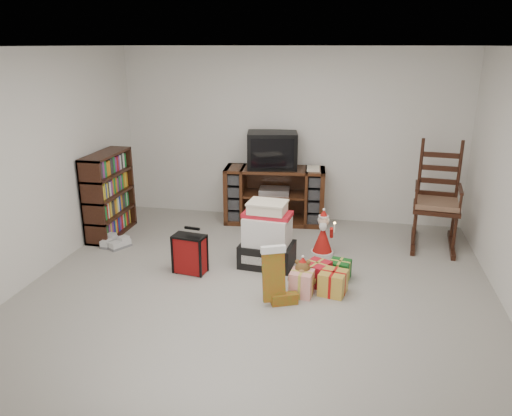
{
  "coord_description": "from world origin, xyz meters",
  "views": [
    {
      "loc": [
        0.93,
        -4.7,
        2.52
      ],
      "look_at": [
        -0.13,
        0.6,
        0.74
      ],
      "focal_mm": 35.0,
      "sensor_mm": 36.0,
      "label": 1
    }
  ],
  "objects": [
    {
      "name": "sneaker_pair",
      "position": [
        -2.07,
        0.86,
        0.05
      ],
      "size": [
        0.38,
        0.31,
        0.1
      ],
      "rotation": [
        0.0,
        0.0,
        -0.25
      ],
      "color": "silver",
      "rests_on": "floor"
    },
    {
      "name": "red_suitcase",
      "position": [
        -0.85,
        0.31,
        0.23
      ],
      "size": [
        0.37,
        0.23,
        0.54
      ],
      "rotation": [
        0.0,
        0.0,
        -0.15
      ],
      "color": "maroon",
      "rests_on": "floor"
    },
    {
      "name": "gift_pile",
      "position": [
        -0.01,
        0.68,
        0.34
      ],
      "size": [
        0.66,
        0.5,
        0.78
      ],
      "rotation": [
        0.0,
        0.0,
        -0.09
      ],
      "color": "black",
      "rests_on": "floor"
    },
    {
      "name": "room",
      "position": [
        0.0,
        0.0,
        1.25
      ],
      "size": [
        5.01,
        5.01,
        2.51
      ],
      "color": "#A49F96",
      "rests_on": "ground"
    },
    {
      "name": "bookshelf",
      "position": [
        -2.31,
        1.28,
        0.55
      ],
      "size": [
        0.31,
        0.94,
        1.15
      ],
      "color": "#351A0E",
      "rests_on": "floor"
    },
    {
      "name": "crt_television",
      "position": [
        -0.22,
        2.23,
        1.08
      ],
      "size": [
        0.78,
        0.62,
        0.52
      ],
      "rotation": [
        0.0,
        0.0,
        0.17
      ],
      "color": "black",
      "rests_on": "tv_stand"
    },
    {
      "name": "mrs_claus_figurine",
      "position": [
        -0.17,
        0.84,
        0.25
      ],
      "size": [
        0.31,
        0.3,
        0.64
      ],
      "color": "#B01712",
      "rests_on": "floor"
    },
    {
      "name": "tv_stand",
      "position": [
        -0.18,
        2.21,
        0.41
      ],
      "size": [
        1.48,
        0.63,
        0.82
      ],
      "rotation": [
        0.0,
        0.0,
        0.09
      ],
      "color": "#492514",
      "rests_on": "floor"
    },
    {
      "name": "rocking_chair",
      "position": [
        2.01,
        1.8,
        0.48
      ],
      "size": [
        0.67,
        0.99,
        1.42
      ],
      "rotation": [
        0.0,
        0.0,
        -0.11
      ],
      "color": "#351A0E",
      "rests_on": "floor"
    },
    {
      "name": "santa_figurine",
      "position": [
        0.61,
        1.16,
        0.23
      ],
      "size": [
        0.29,
        0.27,
        0.59
      ],
      "color": "#B01712",
      "rests_on": "floor"
    },
    {
      "name": "stocking",
      "position": [
        0.21,
        -0.21,
        0.31
      ],
      "size": [
        0.32,
        0.23,
        0.63
      ],
      "primitive_type": null,
      "rotation": [
        0.0,
        0.0,
        0.41
      ],
      "color": "#0D7D1C",
      "rests_on": "floor"
    },
    {
      "name": "gift_cluster",
      "position": [
        0.71,
        0.21,
        0.12
      ],
      "size": [
        0.52,
        0.8,
        0.24
      ],
      "color": "red",
      "rests_on": "floor"
    },
    {
      "name": "teddy_bear",
      "position": [
        0.47,
        0.12,
        0.16
      ],
      "size": [
        0.24,
        0.21,
        0.35
      ],
      "color": "brown",
      "rests_on": "floor"
    }
  ]
}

